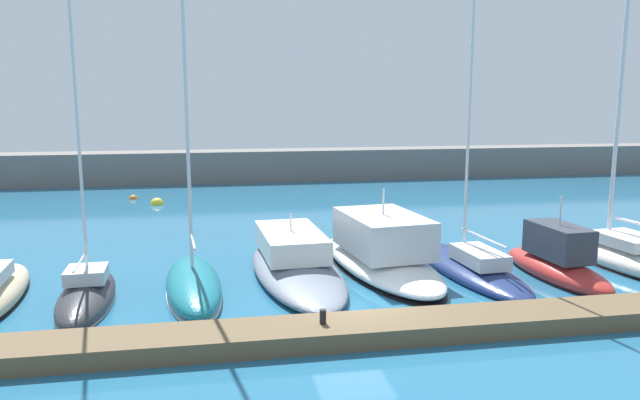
{
  "coord_description": "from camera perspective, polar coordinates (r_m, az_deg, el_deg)",
  "views": [
    {
      "loc": [
        -4.49,
        -18.62,
        7.23
      ],
      "look_at": [
        0.06,
        6.79,
        2.82
      ],
      "focal_mm": 33.54,
      "sensor_mm": 36.0,
      "label": 1
    }
  ],
  "objects": [
    {
      "name": "sailboat_ivory_eighth",
      "position": [
        29.37,
        26.96,
        -4.71
      ],
      "size": [
        3.4,
        8.33,
        13.23
      ],
      "rotation": [
        0.0,
        0.0,
        1.67
      ],
      "color": "silver",
      "rests_on": "ground_plane"
    },
    {
      "name": "motorboat_red_seventh",
      "position": [
        26.27,
        21.63,
        -5.38
      ],
      "size": [
        2.36,
        6.48,
        3.6
      ],
      "rotation": [
        0.0,
        0.0,
        1.64
      ],
      "color": "#B72D28",
      "rests_on": "ground_plane"
    },
    {
      "name": "dock_bollard",
      "position": [
        18.14,
        0.28,
        -11.06
      ],
      "size": [
        0.2,
        0.2,
        0.44
      ],
      "primitive_type": "cylinder",
      "color": "black",
      "rests_on": "dock_pier"
    },
    {
      "name": "sailboat_teal_third",
      "position": [
        23.12,
        -12.01,
        -7.77
      ],
      "size": [
        2.6,
        7.4,
        13.68
      ],
      "rotation": [
        0.0,
        0.0,
        1.65
      ],
      "color": "#19707F",
      "rests_on": "ground_plane"
    },
    {
      "name": "sailboat_charcoal_second",
      "position": [
        23.17,
        -21.36,
        -8.41
      ],
      "size": [
        2.12,
        6.33,
        12.55
      ],
      "rotation": [
        0.0,
        0.0,
        1.61
      ],
      "color": "#2D2D33",
      "rests_on": "ground_plane"
    },
    {
      "name": "mooring_buoy_yellow",
      "position": [
        42.69,
        -15.29,
        -0.4
      ],
      "size": [
        0.89,
        0.89,
        0.89
      ],
      "primitive_type": "sphere",
      "color": "yellow",
      "rests_on": "ground_plane"
    },
    {
      "name": "motorboat_white_fifth",
      "position": [
        25.64,
        5.8,
        -4.86
      ],
      "size": [
        4.6,
        10.38,
        3.74
      ],
      "rotation": [
        0.0,
        0.0,
        1.69
      ],
      "color": "white",
      "rests_on": "ground_plane"
    },
    {
      "name": "breakwater_seawall",
      "position": [
        53.43,
        -5.28,
        3.33
      ],
      "size": [
        108.0,
        3.27,
        2.68
      ],
      "primitive_type": "cube",
      "color": "slate",
      "rests_on": "ground_plane"
    },
    {
      "name": "dock_pier",
      "position": [
        18.62,
        4.65,
        -12.22
      ],
      "size": [
        32.84,
        1.87,
        0.58
      ],
      "primitive_type": "cube",
      "color": "brown",
      "rests_on": "ground_plane"
    },
    {
      "name": "mooring_buoy_orange",
      "position": [
        45.46,
        -17.4,
        0.1
      ],
      "size": [
        0.58,
        0.58,
        0.58
      ],
      "primitive_type": "sphere",
      "color": "orange",
      "rests_on": "ground_plane"
    },
    {
      "name": "motorboat_slate_fourth",
      "position": [
        25.0,
        -2.45,
        -5.9
      ],
      "size": [
        3.89,
        10.63,
        2.62
      ],
      "rotation": [
        0.0,
        0.0,
        1.62
      ],
      "color": "slate",
      "rests_on": "ground_plane"
    },
    {
      "name": "ground_plane",
      "position": [
        20.47,
        3.23,
        -10.99
      ],
      "size": [
        120.0,
        120.0,
        0.0
      ],
      "primitive_type": "plane",
      "color": "#236084"
    },
    {
      "name": "sailboat_navy_sixth",
      "position": [
        25.83,
        14.11,
        -6.05
      ],
      "size": [
        3.11,
        8.98,
        19.19
      ],
      "rotation": [
        0.0,
        0.0,
        1.64
      ],
      "color": "navy",
      "rests_on": "ground_plane"
    }
  ]
}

